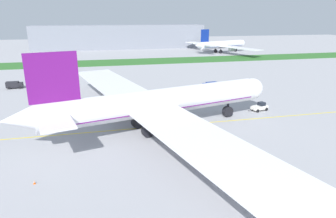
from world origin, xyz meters
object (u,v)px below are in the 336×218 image
Objects in this scene: airliner_foreground at (155,103)px; service_truck_fuel_bowser at (210,85)px; parked_airliner_far_centre at (221,45)px; service_truck_baggage_loader at (14,85)px; ground_crew_wingwalker_port at (175,124)px; pushback_tug at (260,107)px; traffic_cone_near_nose at (34,182)px.

service_truck_fuel_bowser is at bearing 52.52° from airliner_foreground.
parked_airliner_far_centre is at bearing 61.74° from airliner_foreground.
ground_crew_wingwalker_port is at bearing -48.11° from service_truck_baggage_loader.
pushback_tug is 59.53m from traffic_cone_near_nose.
airliner_foreground is at bearing -127.48° from service_truck_fuel_bowser.
ground_crew_wingwalker_port is (-26.14, -7.51, -0.01)m from pushback_tug.
traffic_cone_near_nose is 0.01× the size of parked_airliner_far_centre.
pushback_tug is 27.20m from ground_crew_wingwalker_port.
ground_crew_wingwalker_port is at bearing 34.21° from traffic_cone_near_nose.
parked_airliner_far_centre is (41.97, 127.52, 4.48)m from pushback_tug.
parked_airliner_far_centre reaches higher than service_truck_fuel_bowser.
traffic_cone_near_nose is 72.36m from service_truck_fuel_bowser.
parked_airliner_far_centre reaches higher than ground_crew_wingwalker_port.
parked_airliner_far_centre reaches higher than service_truck_baggage_loader.
traffic_cone_near_nose is (-27.35, -18.59, -0.76)m from ground_crew_wingwalker_port.
parked_airliner_far_centre is (114.28, 83.56, 4.16)m from service_truck_baggage_loader.
traffic_cone_near_nose is 0.10× the size of service_truck_fuel_bowser.
service_truck_baggage_loader is at bearing 128.74° from airliner_foreground.
parked_airliner_far_centre is at bearing 58.14° from traffic_cone_near_nose.
pushback_tug is at bearing 16.04° from ground_crew_wingwalker_port.
service_truck_baggage_loader is (-18.83, 70.06, 1.09)m from traffic_cone_near_nose.
traffic_cone_near_nose is 180.94m from parked_airliner_far_centre.
service_truck_baggage_loader is at bearing -143.83° from parked_airliner_far_centre.
service_truck_baggage_loader is at bearing 165.91° from service_truck_fuel_bowser.
airliner_foreground reaches higher than service_truck_baggage_loader.
airliner_foreground reaches higher than pushback_tug.
airliner_foreground is at bearing -118.26° from parked_airliner_far_centre.
service_truck_fuel_bowser is 0.08× the size of parked_airliner_far_centre.
pushback_tug is (30.78, 7.82, -5.33)m from airliner_foreground.
parked_airliner_far_centre is at bearing 36.17° from service_truck_baggage_loader.
traffic_cone_near_nose is (-53.49, -26.11, -0.77)m from pushback_tug.
service_truck_fuel_bowser is 110.82m from parked_airliner_far_centre.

